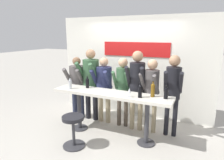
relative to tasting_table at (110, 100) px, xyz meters
name	(u,v)px	position (x,y,z in m)	size (l,w,h in m)	color
ground_plane	(111,135)	(0.00, 0.00, -0.81)	(40.00, 40.00, 0.00)	#B2ADA3
back_wall	(133,67)	(0.00, 1.40, 0.50)	(4.14, 0.12, 2.61)	silver
tasting_table	(110,100)	(0.00, 0.00, 0.00)	(2.54, 0.51, 0.97)	silver
bar_stool	(73,126)	(-0.47, -0.69, -0.39)	(0.44, 0.44, 0.63)	#333338
person_far_left	(77,81)	(-1.20, 0.55, 0.16)	(0.48, 0.55, 1.59)	#23283D
person_left	(91,77)	(-0.81, 0.58, 0.30)	(0.49, 0.59, 1.80)	black
person_center_left	(104,83)	(-0.44, 0.57, 0.18)	(0.45, 0.52, 1.62)	gray
person_center	(123,84)	(0.05, 0.55, 0.21)	(0.40, 0.52, 1.63)	#473D33
person_center_right	(137,82)	(0.41, 0.50, 0.32)	(0.43, 0.56, 1.81)	gray
person_right	(151,88)	(0.73, 0.53, 0.21)	(0.40, 0.52, 1.64)	gray
person_far_right	(173,86)	(1.17, 0.54, 0.29)	(0.41, 0.54, 1.74)	black
wine_bottle_0	(87,82)	(-0.63, 0.12, 0.28)	(0.08, 0.08, 0.26)	black
wine_bottle_1	(166,92)	(1.11, 0.07, 0.28)	(0.08, 0.08, 0.25)	black
wine_bottle_2	(153,89)	(0.86, 0.08, 0.30)	(0.08, 0.08, 0.32)	brown
wine_bottle_3	(70,84)	(-0.93, -0.10, 0.28)	(0.07, 0.07, 0.26)	#B7BCC1
wine_bottle_4	(140,90)	(0.65, -0.06, 0.30)	(0.08, 0.08, 0.30)	black
wine_glass_0	(129,91)	(0.46, -0.12, 0.28)	(0.07, 0.07, 0.18)	silver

